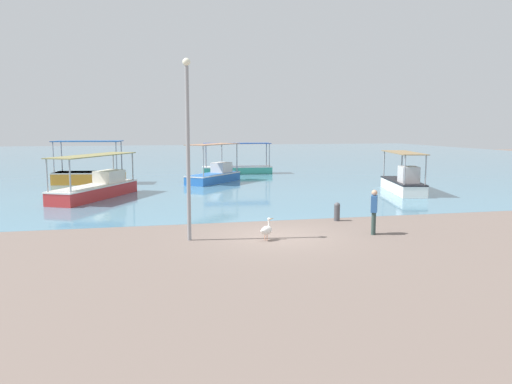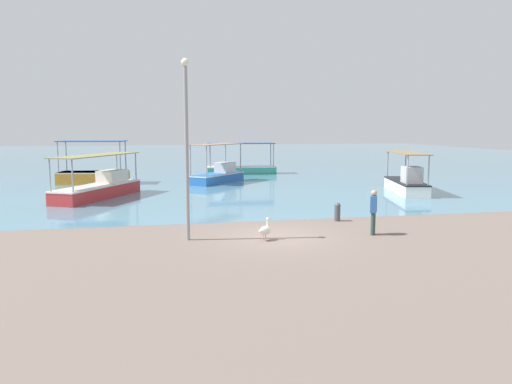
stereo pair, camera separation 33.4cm
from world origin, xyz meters
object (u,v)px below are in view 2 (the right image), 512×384
object	(u,v)px
fishing_boat_near_left	(218,174)
lamp_post	(187,141)
pelican	(265,230)
fisherman_standing	(373,211)
fishing_boat_far_right	(100,187)
fishing_boat_center	(407,183)
fishing_boat_far_left	(93,175)
fishing_boat_outer	(241,168)
mooring_bollard	(337,211)

from	to	relation	value
fishing_boat_near_left	lamp_post	bearing A→B (deg)	-100.54
fishing_boat_near_left	pelican	bearing A→B (deg)	-92.19
fisherman_standing	fishing_boat_far_right	bearing A→B (deg)	131.85
fishing_boat_center	lamp_post	bearing A→B (deg)	-144.00
lamp_post	fisherman_standing	size ratio (longest dim) A/B	3.76
fishing_boat_far_left	fisherman_standing	size ratio (longest dim) A/B	3.00
fishing_boat_center	fishing_boat_outer	world-z (taller)	fishing_boat_outer
lamp_post	fishing_boat_near_left	bearing A→B (deg)	79.46
fishing_boat_far_right	pelican	world-z (taller)	fishing_boat_far_right
fishing_boat_outer	pelican	distance (m)	25.32
fishing_boat_far_left	mooring_bollard	bearing A→B (deg)	-54.96
fishing_boat_far_right	mooring_bollard	size ratio (longest dim) A/B	8.45
fishing_boat_center	mooring_bollard	bearing A→B (deg)	-133.61
lamp_post	fishing_boat_outer	bearing A→B (deg)	75.77
fishing_boat_far_right	fishing_boat_center	world-z (taller)	fishing_boat_center
fisherman_standing	fishing_boat_near_left	bearing A→B (deg)	100.41
fishing_boat_far_right	fishing_boat_far_left	bearing A→B (deg)	99.01
pelican	fisherman_standing	bearing A→B (deg)	1.51
fishing_boat_far_left	lamp_post	world-z (taller)	lamp_post
fishing_boat_near_left	lamp_post	size ratio (longest dim) A/B	0.77
lamp_post	mooring_bollard	bearing A→B (deg)	19.74
fishing_boat_far_left	fisherman_standing	xyz separation A→B (m)	(12.26, -19.87, 0.31)
fishing_boat_outer	fishing_boat_center	bearing A→B (deg)	-61.58
fishing_boat_far_right	pelican	distance (m)	14.25
pelican	fisherman_standing	xyz separation A→B (m)	(4.18, 0.11, 0.53)
fishing_boat_near_left	fishing_boat_outer	world-z (taller)	fishing_boat_near_left
fishing_boat_center	lamp_post	distance (m)	17.49
fishing_boat_near_left	fishing_boat_outer	distance (m)	6.76
fishing_boat_far_left	fishing_boat_outer	world-z (taller)	fishing_boat_far_left
lamp_post	fishing_boat_far_right	bearing A→B (deg)	109.56
pelican	lamp_post	xyz separation A→B (m)	(-2.68, 0.62, 3.17)
fishing_boat_far_left	fishing_boat_outer	size ratio (longest dim) A/B	0.85
pelican	fishing_boat_far_right	bearing A→B (deg)	118.93
fishing_boat_outer	pelican	world-z (taller)	fishing_boat_outer
fishing_boat_far_right	fishing_boat_outer	size ratio (longest dim) A/B	1.13
fishing_boat_far_right	fishing_boat_outer	distance (m)	16.35
fishing_boat_near_left	fishing_boat_far_right	size ratio (longest dim) A/B	0.72
fishing_boat_outer	mooring_bollard	distance (m)	22.12
pelican	lamp_post	bearing A→B (deg)	167.02
fishing_boat_outer	lamp_post	distance (m)	25.42
fisherman_standing	lamp_post	bearing A→B (deg)	175.77
fishing_boat_outer	fisherman_standing	distance (m)	24.98
fishing_boat_near_left	fishing_boat_far_left	distance (m)	8.87
pelican	lamp_post	size ratio (longest dim) A/B	0.13
fishing_boat_center	fisherman_standing	world-z (taller)	fishing_boat_center
fishing_boat_center	pelican	world-z (taller)	fishing_boat_center
fishing_boat_outer	lamp_post	xyz separation A→B (m)	(-6.20, -24.46, 3.03)
fishing_boat_far_right	lamp_post	bearing A→B (deg)	-70.44
mooring_bollard	fishing_boat_near_left	bearing A→B (deg)	101.08
mooring_bollard	fisherman_standing	xyz separation A→B (m)	(0.33, -2.85, 0.48)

